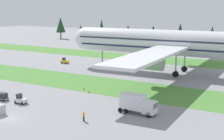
% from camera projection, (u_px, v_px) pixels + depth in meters
% --- Properties ---
extents(ground_plane, '(400.00, 400.00, 0.00)m').
position_uv_depth(ground_plane, '(9.00, 118.00, 58.52)').
color(ground_plane, gray).
extents(grass_strip_near, '(320.00, 16.19, 0.01)m').
position_uv_depth(grass_strip_near, '(99.00, 85.00, 83.49)').
color(grass_strip_near, '#4C8438').
rests_on(grass_strip_near, ground).
extents(grass_strip_far, '(320.00, 16.19, 0.01)m').
position_uv_depth(grass_strip_far, '(165.00, 60.00, 121.16)').
color(grass_strip_far, '#4C8438').
rests_on(grass_strip_far, ground).
extents(airliner, '(64.92, 80.04, 24.87)m').
position_uv_depth(airliner, '(172.00, 43.00, 95.49)').
color(airliner, white).
rests_on(airliner, ground).
extents(baggage_tug, '(2.63, 1.37, 1.97)m').
position_uv_depth(baggage_tug, '(20.00, 100.00, 67.29)').
color(baggage_tug, silver).
rests_on(baggage_tug, ground).
extents(cargo_dolly_lead, '(2.24, 1.56, 1.55)m').
position_uv_depth(cargo_dolly_lead, '(2.00, 96.00, 69.64)').
color(cargo_dolly_lead, '#A3A3A8').
rests_on(cargo_dolly_lead, ground).
extents(catering_truck, '(6.97, 2.35, 3.58)m').
position_uv_depth(catering_truck, '(137.00, 103.00, 60.72)').
color(catering_truck, silver).
rests_on(catering_truck, ground).
extents(pushback_tractor, '(2.66, 1.42, 1.97)m').
position_uv_depth(pushback_tractor, '(65.00, 61.00, 114.00)').
color(pushback_tractor, yellow).
rests_on(pushback_tractor, ground).
extents(ground_crew_marshaller, '(0.36, 0.56, 1.74)m').
position_uv_depth(ground_crew_marshaller, '(84.00, 116.00, 56.94)').
color(ground_crew_marshaller, black).
rests_on(ground_crew_marshaller, ground).
extents(taxiway_marker_0, '(0.44, 0.44, 0.58)m').
position_uv_depth(taxiway_marker_0, '(84.00, 88.00, 78.61)').
color(taxiway_marker_0, orange).
rests_on(taxiway_marker_0, ground).
extents(taxiway_marker_1, '(0.44, 0.44, 0.56)m').
position_uv_depth(taxiway_marker_1, '(89.00, 92.00, 75.58)').
color(taxiway_marker_1, orange).
rests_on(taxiway_marker_1, ground).
extents(distant_tree_line, '(171.11, 10.05, 12.48)m').
position_uv_depth(distant_tree_line, '(201.00, 33.00, 156.13)').
color(distant_tree_line, '#4C3823').
rests_on(distant_tree_line, ground).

